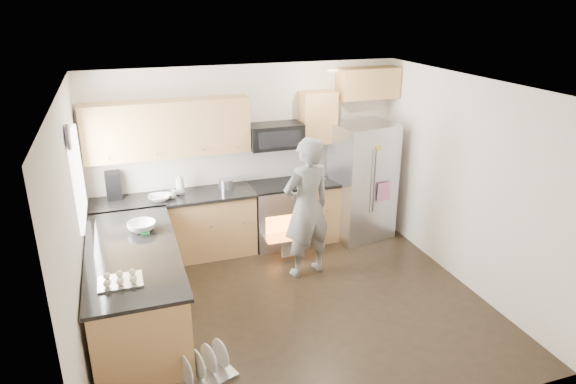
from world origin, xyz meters
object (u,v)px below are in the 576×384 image
object	(u,v)px
refrigerator	(362,181)
person	(307,208)
stove_range	(278,200)
dish_rack	(204,369)

from	to	relation	value
refrigerator	person	world-z (taller)	person
refrigerator	person	bearing A→B (deg)	-155.29
stove_range	refrigerator	distance (m)	1.30
stove_range	refrigerator	bearing A→B (deg)	-6.52
person	stove_range	bearing A→B (deg)	-98.46
refrigerator	dish_rack	bearing A→B (deg)	-149.72
stove_range	dish_rack	xyz separation A→B (m)	(-1.57, -2.55, -0.59)
person	dish_rack	size ratio (longest dim) A/B	2.88
stove_range	refrigerator	xyz separation A→B (m)	(1.27, -0.15, 0.20)
stove_range	dish_rack	size ratio (longest dim) A/B	2.76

